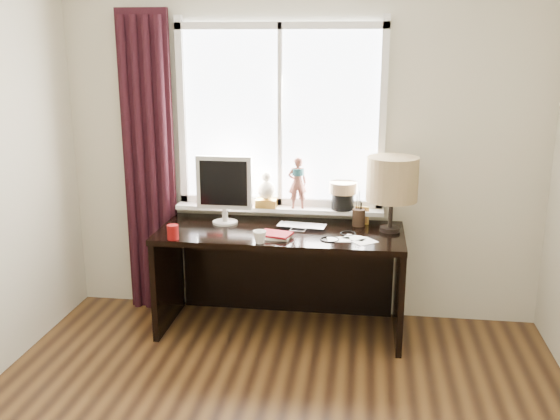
# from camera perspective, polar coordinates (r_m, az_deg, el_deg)

# --- Properties ---
(wall_back) EXTENTS (3.50, 0.00, 2.60)m
(wall_back) POSITION_cam_1_polar(r_m,az_deg,el_deg) (4.55, 1.96, 6.06)
(wall_back) COLOR beige
(wall_back) RESTS_ON ground
(laptop) EXTENTS (0.36, 0.25, 0.03)m
(laptop) POSITION_cam_1_polar(r_m,az_deg,el_deg) (4.38, 2.05, -1.51)
(laptop) COLOR silver
(laptop) RESTS_ON desk
(mug) EXTENTS (0.12, 0.12, 0.09)m
(mug) POSITION_cam_1_polar(r_m,az_deg,el_deg) (4.05, -1.87, -2.44)
(mug) COLOR white
(mug) RESTS_ON desk
(red_cup) EXTENTS (0.08, 0.08, 0.10)m
(red_cup) POSITION_cam_1_polar(r_m,az_deg,el_deg) (4.18, -9.77, -2.01)
(red_cup) COLOR #6F0909
(red_cup) RESTS_ON desk
(window) EXTENTS (1.52, 0.21, 1.40)m
(window) POSITION_cam_1_polar(r_m,az_deg,el_deg) (4.52, 0.07, 6.04)
(window) COLOR white
(window) RESTS_ON ground
(curtain) EXTENTS (0.38, 0.09, 2.25)m
(curtain) POSITION_cam_1_polar(r_m,az_deg,el_deg) (4.75, -11.93, 3.86)
(curtain) COLOR black
(curtain) RESTS_ON floor
(desk) EXTENTS (1.70, 0.70, 0.75)m
(desk) POSITION_cam_1_polar(r_m,az_deg,el_deg) (4.50, 0.22, -4.49)
(desk) COLOR black
(desk) RESTS_ON floor
(monitor) EXTENTS (0.40, 0.18, 0.49)m
(monitor) POSITION_cam_1_polar(r_m,az_deg,el_deg) (4.45, -5.13, 2.23)
(monitor) COLOR beige
(monitor) RESTS_ON desk
(notebook_stack) EXTENTS (0.25, 0.20, 0.03)m
(notebook_stack) POSITION_cam_1_polar(r_m,az_deg,el_deg) (4.17, -0.51, -2.31)
(notebook_stack) COLOR beige
(notebook_stack) RESTS_ON desk
(brush_holder) EXTENTS (0.09, 0.09, 0.25)m
(brush_holder) POSITION_cam_1_polar(r_m,az_deg,el_deg) (4.46, 7.19, -0.67)
(brush_holder) COLOR black
(brush_holder) RESTS_ON desk
(icon_frame) EXTENTS (0.10, 0.04, 0.13)m
(icon_frame) POSITION_cam_1_polar(r_m,az_deg,el_deg) (4.50, 7.51, -0.50)
(icon_frame) COLOR gold
(icon_frame) RESTS_ON desk
(table_lamp) EXTENTS (0.35, 0.35, 0.52)m
(table_lamp) POSITION_cam_1_polar(r_m,az_deg,el_deg) (4.29, 10.23, 2.73)
(table_lamp) COLOR black
(table_lamp) RESTS_ON desk
(loose_papers) EXTENTS (0.35, 0.25, 0.00)m
(loose_papers) POSITION_cam_1_polar(r_m,az_deg,el_deg) (4.15, 6.67, -2.71)
(loose_papers) COLOR white
(loose_papers) RESTS_ON desk
(desk_cables) EXTENTS (0.53, 0.42, 0.01)m
(desk_cables) POSITION_cam_1_polar(r_m,az_deg,el_deg) (4.25, 4.10, -2.17)
(desk_cables) COLOR black
(desk_cables) RESTS_ON desk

